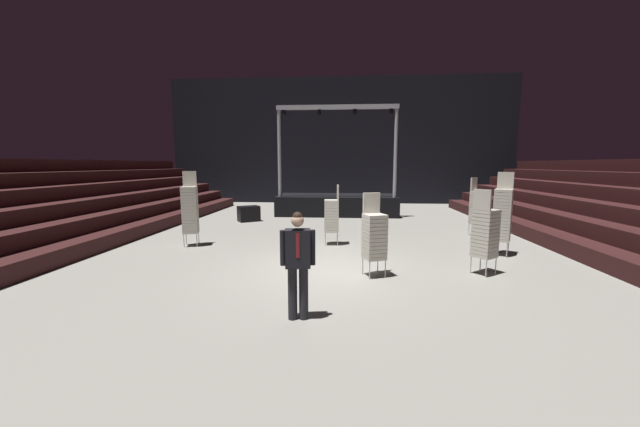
{
  "coord_description": "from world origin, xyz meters",
  "views": [
    {
      "loc": [
        0.5,
        -8.3,
        2.51
      ],
      "look_at": [
        -0.11,
        -0.32,
        1.4
      ],
      "focal_mm": 19.89,
      "sensor_mm": 36.0,
      "label": 1
    }
  ],
  "objects": [
    {
      "name": "bleacher_bank_left",
      "position": [
        -8.75,
        1.0,
        1.35
      ],
      "size": [
        4.5,
        24.0,
        2.7
      ],
      "rotation": [
        0.0,
        0.0,
        1.57
      ],
      "color": "black",
      "rests_on": "ground_plane"
    },
    {
      "name": "equipment_road_case",
      "position": [
        -3.85,
        6.99,
        0.34
      ],
      "size": [
        1.08,
        0.99,
        0.68
      ],
      "primitive_type": "cube",
      "rotation": [
        0.0,
        0.0,
        0.58
      ],
      "color": "black",
      "rests_on": "ground_plane"
    },
    {
      "name": "chair_stack_mid_right",
      "position": [
        3.65,
        -0.11,
        0.98
      ],
      "size": [
        0.62,
        0.62,
        1.96
      ],
      "rotation": [
        0.0,
        0.0,
        5.37
      ],
      "color": "#B2B5BA",
      "rests_on": "ground_plane"
    },
    {
      "name": "chair_stack_mid_centre",
      "position": [
        4.78,
        1.72,
        1.15
      ],
      "size": [
        0.6,
        0.6,
        2.31
      ],
      "rotation": [
        0.0,
        0.0,
        2.64
      ],
      "color": "#B2B5BA",
      "rests_on": "ground_plane"
    },
    {
      "name": "chair_stack_front_left",
      "position": [
        1.12,
        -0.45,
        0.94
      ],
      "size": [
        0.57,
        0.57,
        1.88
      ],
      "rotation": [
        0.0,
        0.0,
        3.51
      ],
      "color": "#B2B5BA",
      "rests_on": "ground_plane"
    },
    {
      "name": "man_with_tie",
      "position": [
        -0.28,
        -2.83,
        1.01
      ],
      "size": [
        0.57,
        0.28,
        1.77
      ],
      "rotation": [
        0.0,
        0.0,
        3.28
      ],
      "color": "black",
      "rests_on": "ground_plane"
    },
    {
      "name": "arena_end_wall",
      "position": [
        0.0,
        15.0,
        4.0
      ],
      "size": [
        22.0,
        0.3,
        8.0
      ],
      "primitive_type": "cube",
      "color": "black",
      "rests_on": "ground_plane"
    },
    {
      "name": "ground_plane",
      "position": [
        0.0,
        0.0,
        -0.05
      ],
      "size": [
        22.0,
        30.0,
        0.1
      ],
      "primitive_type": "cube",
      "color": "gray"
    },
    {
      "name": "chair_stack_mid_left",
      "position": [
        -4.31,
        2.16,
        1.15
      ],
      "size": [
        0.54,
        0.54,
        2.31
      ],
      "rotation": [
        0.0,
        0.0,
        3.4
      ],
      "color": "#B2B5BA",
      "rests_on": "ground_plane"
    },
    {
      "name": "stage_riser",
      "position": [
        0.0,
        9.59,
        0.59
      ],
      "size": [
        5.94,
        2.68,
        5.23
      ],
      "color": "black",
      "rests_on": "ground_plane"
    },
    {
      "name": "chair_stack_rear_left",
      "position": [
        0.03,
        2.68,
        0.94
      ],
      "size": [
        0.46,
        0.46,
        1.88
      ],
      "rotation": [
        0.0,
        0.0,
        1.63
      ],
      "color": "#B2B5BA",
      "rests_on": "ground_plane"
    },
    {
      "name": "chair_stack_front_right",
      "position": [
        5.14,
        4.57,
        1.03
      ],
      "size": [
        0.62,
        0.62,
        2.05
      ],
      "rotation": [
        0.0,
        0.0,
        3.92
      ],
      "color": "#B2B5BA",
      "rests_on": "ground_plane"
    }
  ]
}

